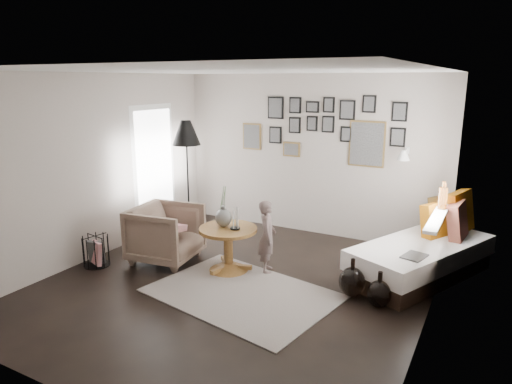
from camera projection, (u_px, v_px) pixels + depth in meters
The scene contains 23 objects.
ground at pixel (234, 285), 5.71m from camera, with size 4.80×4.80×0.00m, color black.
wall_back at pixel (309, 155), 7.44m from camera, with size 4.50×4.50×0.00m, color #A89C93.
wall_front at pixel (62, 248), 3.35m from camera, with size 4.50×4.50×0.00m, color #A89C93.
wall_left at pixel (96, 167), 6.44m from camera, with size 4.80×4.80×0.00m, color #A89C93.
wall_right at pixel (433, 209), 4.35m from camera, with size 4.80×4.80×0.00m, color #A89C93.
ceiling at pixel (231, 71), 5.08m from camera, with size 4.80×4.80×0.00m, color white.
door_left at pixel (154, 170), 7.51m from camera, with size 0.00×2.14×2.14m.
window_right at pixel (440, 210), 5.62m from camera, with size 0.15×1.32×1.30m.
gallery_wall at pixel (326, 129), 7.19m from camera, with size 2.74×0.03×1.08m.
wall_sconce at pixel (404, 155), 6.46m from camera, with size 0.18×0.36×0.16m.
rug at pixel (242, 293), 5.47m from camera, with size 2.12×1.48×0.01m, color beige.
pedestal_table at pixel (228, 251), 6.08m from camera, with size 0.77×0.77×0.60m.
vase at pixel (224, 214), 6.02m from camera, with size 0.22×0.22×0.55m.
candles at pixel (235, 219), 5.92m from camera, with size 0.13×0.13×0.29m.
daybed at pixel (422, 252), 5.96m from camera, with size 1.67×2.25×1.03m.
magazine_on_daybed at pixel (414, 256), 5.37m from camera, with size 0.23×0.31×0.02m, color black.
armchair at pixel (166, 234), 6.40m from camera, with size 0.85×0.88×0.80m, color #735D4D.
armchair_cushion at pixel (170, 227), 6.41m from camera, with size 0.36×0.36×0.09m, color white.
floor_lamp at pixel (186, 137), 7.06m from camera, with size 0.44×0.44×1.89m.
magazine_basket at pixel (96, 251), 6.27m from camera, with size 0.40×0.40×0.43m.
demijohn_large at pixel (352, 282), 5.39m from camera, with size 0.31×0.31×0.47m.
demijohn_small at pixel (379, 294), 5.13m from camera, with size 0.27×0.27×0.43m.
child at pixel (267, 237), 6.01m from camera, with size 0.36×0.23×0.98m, color brown.
Camera 1 is at (2.75, -4.49, 2.50)m, focal length 32.00 mm.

